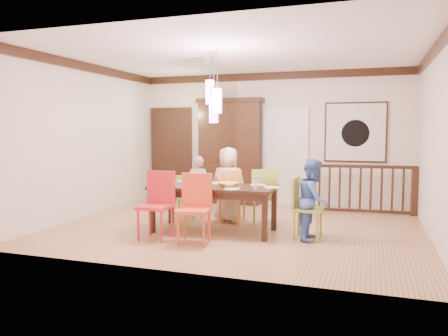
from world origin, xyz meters
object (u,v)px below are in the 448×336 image
(chair_far_left, at_px, (190,194))
(dining_table, at_px, (214,191))
(balustrade, at_px, (360,188))
(person_far_mid, at_px, (228,184))
(chair_end_right, at_px, (308,204))
(china_hutch, at_px, (230,151))
(person_end_right, at_px, (313,199))
(person_far_left, at_px, (198,187))

(chair_far_left, bearing_deg, dining_table, 141.17)
(chair_far_left, xyz_separation_m, balustrade, (2.98, 1.58, 0.03))
(dining_table, bearing_deg, person_far_mid, 90.11)
(chair_end_right, height_order, person_far_mid, person_far_mid)
(person_far_mid, bearing_deg, china_hutch, -73.84)
(chair_end_right, height_order, person_end_right, person_end_right)
(dining_table, distance_m, china_hutch, 2.87)
(china_hutch, xyz_separation_m, person_far_mid, (0.58, -1.92, -0.51))
(person_far_left, relative_size, person_far_mid, 0.87)
(chair_far_left, bearing_deg, balustrade, -143.93)
(person_end_right, bearing_deg, dining_table, 91.21)
(chair_end_right, bearing_deg, balustrade, -13.44)
(dining_table, distance_m, person_end_right, 1.59)
(person_end_right, bearing_deg, person_far_mid, 64.08)
(dining_table, xyz_separation_m, chair_end_right, (1.51, 0.01, -0.12))
(china_hutch, xyz_separation_m, person_end_right, (2.20, -2.77, -0.57))
(chair_far_left, bearing_deg, china_hutch, -86.70)
(dining_table, height_order, china_hutch, china_hutch)
(chair_far_left, height_order, person_end_right, person_end_right)
(person_end_right, bearing_deg, person_far_left, 69.63)
(china_hutch, bearing_deg, chair_far_left, -94.91)
(chair_far_left, xyz_separation_m, person_far_left, (0.14, 0.06, 0.12))
(dining_table, xyz_separation_m, person_far_mid, (-0.02, 0.83, 0.01))
(person_end_right, bearing_deg, china_hutch, 40.23)
(balustrade, xyz_separation_m, person_far_left, (-2.84, -1.52, 0.09))
(person_far_mid, bearing_deg, chair_end_right, 151.01)
(chair_far_left, xyz_separation_m, person_end_right, (2.36, -0.84, 0.14))
(dining_table, relative_size, chair_end_right, 2.15)
(dining_table, distance_m, chair_end_right, 1.52)
(chair_far_left, bearing_deg, chair_end_right, 168.40)
(person_far_mid, bearing_deg, balustrade, -145.59)
(person_far_left, bearing_deg, china_hutch, -101.67)
(dining_table, bearing_deg, balustrade, 45.78)
(china_hutch, height_order, person_far_left, china_hutch)
(china_hutch, distance_m, person_far_left, 1.96)
(person_far_left, xyz_separation_m, person_far_mid, (0.60, -0.06, 0.08))
(chair_far_left, relative_size, person_end_right, 0.67)
(china_hutch, relative_size, person_far_left, 2.00)
(balustrade, bearing_deg, china_hutch, 169.06)
(chair_end_right, height_order, balustrade, balustrade)
(chair_far_left, relative_size, china_hutch, 0.35)
(chair_end_right, distance_m, person_far_left, 2.31)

